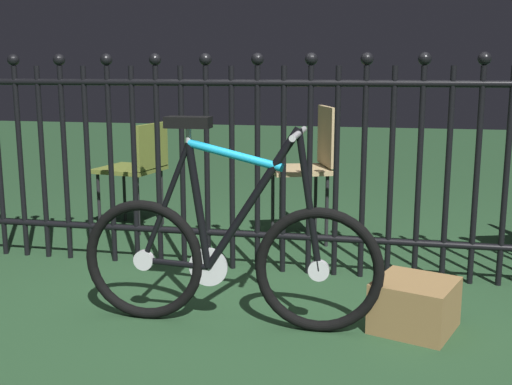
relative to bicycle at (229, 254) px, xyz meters
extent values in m
plane|color=#244528|center=(0.10, 0.17, -0.33)|extent=(20.00, 20.00, 0.00)
cylinder|color=black|center=(-1.51, 0.82, 0.25)|extent=(0.03, 0.03, 1.17)
sphere|color=black|center=(-1.51, 0.82, 0.87)|extent=(0.07, 0.07, 0.07)
cylinder|color=black|center=(-1.37, 0.82, 0.25)|extent=(0.03, 0.03, 1.17)
cylinder|color=black|center=(-1.22, 0.82, 0.25)|extent=(0.03, 0.03, 1.17)
sphere|color=black|center=(-1.22, 0.82, 0.87)|extent=(0.07, 0.07, 0.07)
cylinder|color=black|center=(-1.07, 0.82, 0.25)|extent=(0.03, 0.03, 1.17)
cylinder|color=black|center=(-0.92, 0.82, 0.25)|extent=(0.03, 0.03, 1.17)
sphere|color=black|center=(-0.92, 0.82, 0.87)|extent=(0.07, 0.07, 0.07)
cylinder|color=black|center=(-0.77, 0.82, 0.25)|extent=(0.03, 0.03, 1.17)
cylinder|color=black|center=(-0.63, 0.82, 0.25)|extent=(0.03, 0.03, 1.17)
sphere|color=black|center=(-0.63, 0.82, 0.87)|extent=(0.07, 0.07, 0.07)
cylinder|color=black|center=(-0.48, 0.82, 0.25)|extent=(0.03, 0.03, 1.17)
cylinder|color=black|center=(-0.33, 0.82, 0.25)|extent=(0.03, 0.03, 1.17)
sphere|color=black|center=(-0.33, 0.82, 0.87)|extent=(0.07, 0.07, 0.07)
cylinder|color=black|center=(-0.18, 0.82, 0.25)|extent=(0.03, 0.03, 1.17)
cylinder|color=black|center=(-0.03, 0.82, 0.25)|extent=(0.03, 0.03, 1.17)
sphere|color=black|center=(-0.03, 0.82, 0.87)|extent=(0.07, 0.07, 0.07)
cylinder|color=black|center=(0.11, 0.82, 0.25)|extent=(0.03, 0.03, 1.17)
cylinder|color=black|center=(0.26, 0.82, 0.25)|extent=(0.03, 0.03, 1.17)
sphere|color=black|center=(0.26, 0.82, 0.87)|extent=(0.07, 0.07, 0.07)
cylinder|color=black|center=(0.41, 0.82, 0.25)|extent=(0.03, 0.03, 1.17)
cylinder|color=black|center=(0.56, 0.82, 0.25)|extent=(0.03, 0.03, 1.17)
sphere|color=black|center=(0.56, 0.82, 0.87)|extent=(0.07, 0.07, 0.07)
cylinder|color=black|center=(0.71, 0.82, 0.25)|extent=(0.03, 0.03, 1.17)
cylinder|color=black|center=(0.86, 0.82, 0.25)|extent=(0.03, 0.03, 1.17)
sphere|color=black|center=(0.86, 0.82, 0.87)|extent=(0.07, 0.07, 0.07)
cylinder|color=black|center=(1.00, 0.82, 0.25)|extent=(0.03, 0.03, 1.17)
cylinder|color=black|center=(1.15, 0.82, 0.25)|extent=(0.03, 0.03, 1.17)
sphere|color=black|center=(1.15, 0.82, 0.87)|extent=(0.07, 0.07, 0.07)
cylinder|color=black|center=(1.30, 0.82, 0.25)|extent=(0.03, 0.03, 1.17)
cylinder|color=black|center=(0.10, 0.82, -0.12)|extent=(4.42, 0.04, 0.04)
cylinder|color=black|center=(0.10, 0.82, 0.74)|extent=(4.42, 0.04, 0.04)
torus|color=black|center=(-0.40, -0.01, -0.05)|extent=(0.57, 0.06, 0.57)
cylinder|color=silver|center=(-0.40, -0.01, -0.05)|extent=(0.09, 0.03, 0.09)
torus|color=black|center=(0.41, 0.01, -0.05)|extent=(0.57, 0.06, 0.57)
cylinder|color=silver|center=(0.41, 0.01, -0.05)|extent=(0.09, 0.03, 0.09)
cylinder|color=black|center=(0.11, 0.00, 0.25)|extent=(0.44, 0.04, 0.65)
cylinder|color=#19A5D8|center=(0.03, 0.00, 0.45)|extent=(0.43, 0.04, 0.14)
cylinder|color=black|center=(-0.14, 0.00, 0.22)|extent=(0.12, 0.04, 0.57)
cylinder|color=black|center=(-0.25, 0.00, -0.06)|extent=(0.31, 0.03, 0.04)
cylinder|color=black|center=(-0.29, 0.00, 0.23)|extent=(0.25, 0.03, 0.56)
cylinder|color=black|center=(0.36, 0.00, 0.26)|extent=(0.13, 0.03, 0.62)
cylinder|color=silver|center=(0.31, 0.00, 0.56)|extent=(0.03, 0.03, 0.02)
cylinder|color=silver|center=(0.31, 0.00, 0.55)|extent=(0.03, 0.40, 0.03)
cylinder|color=silver|center=(-0.18, 0.00, 0.54)|extent=(0.03, 0.03, 0.07)
cube|color=black|center=(-0.18, 0.00, 0.59)|extent=(0.20, 0.09, 0.05)
cylinder|color=silver|center=(-0.10, 0.00, -0.06)|extent=(0.18, 0.01, 0.18)
cylinder|color=black|center=(-1.33, 1.48, -0.12)|extent=(0.02, 0.02, 0.42)
cylinder|color=black|center=(-1.27, 1.80, -0.12)|extent=(0.02, 0.02, 0.42)
cylinder|color=black|center=(-1.01, 1.42, -0.12)|extent=(0.02, 0.02, 0.42)
cylinder|color=black|center=(-0.95, 1.74, -0.12)|extent=(0.02, 0.02, 0.42)
cube|color=olive|center=(-1.14, 1.61, 0.10)|extent=(0.47, 0.47, 0.03)
cube|color=olive|center=(-0.95, 1.58, 0.28)|extent=(0.10, 0.39, 0.32)
cylinder|color=black|center=(0.03, 1.29, -0.10)|extent=(0.02, 0.02, 0.48)
cylinder|color=black|center=(-0.08, 1.58, -0.10)|extent=(0.02, 0.02, 0.48)
cylinder|color=black|center=(0.31, 1.40, -0.10)|extent=(0.02, 0.02, 0.48)
cylinder|color=black|center=(0.21, 1.68, -0.10)|extent=(0.02, 0.02, 0.48)
cube|color=tan|center=(0.12, 1.49, 0.16)|extent=(0.49, 0.49, 0.03)
cube|color=tan|center=(0.29, 1.55, 0.38)|extent=(0.15, 0.35, 0.39)
cube|color=olive|center=(0.83, 0.12, -0.22)|extent=(0.42, 0.42, 0.23)
camera|label=1|loc=(0.67, -2.66, 0.82)|focal=44.54mm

